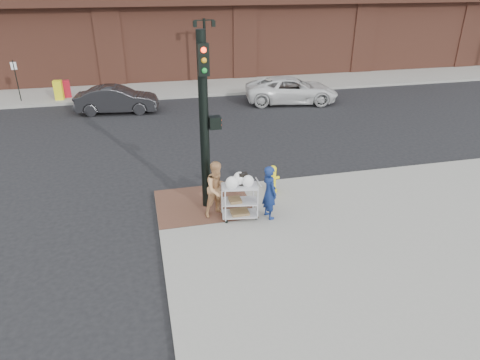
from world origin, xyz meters
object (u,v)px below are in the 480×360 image
object	(u,v)px
traffic_signal_pole	(205,119)
utility_cart	(240,198)
sedan_dark	(117,100)
minivan_white	(292,90)
woman_blue	(269,192)
pedestrian_tan	(218,189)
fire_hydrant	(273,179)
lamp_post	(205,46)

from	to	relation	value
traffic_signal_pole	utility_cart	bearing A→B (deg)	-50.78
traffic_signal_pole	utility_cart	xyz separation A→B (m)	(0.75, -0.92, -2.07)
utility_cart	sedan_dark	bearing A→B (deg)	106.30
minivan_white	traffic_signal_pole	bearing A→B (deg)	159.31
traffic_signal_pole	woman_blue	xyz separation A→B (m)	(1.57, -1.07, -1.90)
traffic_signal_pole	minivan_white	distance (m)	12.92
traffic_signal_pole	pedestrian_tan	xyz separation A→B (m)	(0.19, -0.60, -1.87)
minivan_white	sedan_dark	bearing A→B (deg)	98.53
sedan_dark	minivan_white	size ratio (longest dim) A/B	0.81
pedestrian_tan	minivan_white	world-z (taller)	pedestrian_tan
minivan_white	utility_cart	xyz separation A→B (m)	(-5.79, -11.86, 0.06)
minivan_white	fire_hydrant	world-z (taller)	minivan_white
lamp_post	traffic_signal_pole	xyz separation A→B (m)	(-2.48, -15.23, 0.21)
woman_blue	sedan_dark	xyz separation A→B (m)	(-4.36, 12.28, -0.26)
pedestrian_tan	fire_hydrant	world-z (taller)	pedestrian_tan
sedan_dark	minivan_white	distance (m)	9.34
utility_cart	fire_hydrant	bearing A→B (deg)	43.89
traffic_signal_pole	minivan_white	world-z (taller)	traffic_signal_pole
fire_hydrant	pedestrian_tan	bearing A→B (deg)	-152.51
pedestrian_tan	sedan_dark	bearing A→B (deg)	84.28
woman_blue	minivan_white	world-z (taller)	woman_blue
pedestrian_tan	fire_hydrant	xyz separation A→B (m)	(1.95, 1.01, -0.36)
traffic_signal_pole	sedan_dark	distance (m)	11.75
lamp_post	sedan_dark	xyz separation A→B (m)	(-5.27, -4.02, -1.94)
fire_hydrant	lamp_post	bearing A→B (deg)	88.69
woman_blue	utility_cart	size ratio (longest dim) A/B	1.16
lamp_post	pedestrian_tan	size ratio (longest dim) A/B	2.45
minivan_white	utility_cart	distance (m)	13.20
woman_blue	pedestrian_tan	size ratio (longest dim) A/B	0.96
minivan_white	fire_hydrant	xyz separation A→B (m)	(-4.40, -10.53, -0.09)
utility_cart	traffic_signal_pole	bearing A→B (deg)	129.22
fire_hydrant	traffic_signal_pole	bearing A→B (deg)	-169.03
woman_blue	minivan_white	bearing A→B (deg)	-35.93
pedestrian_tan	utility_cart	distance (m)	0.67
woman_blue	fire_hydrant	bearing A→B (deg)	-34.50
woman_blue	utility_cart	world-z (taller)	woman_blue
woman_blue	sedan_dark	world-z (taller)	woman_blue
woman_blue	pedestrian_tan	bearing A→B (deg)	57.57
woman_blue	utility_cart	xyz separation A→B (m)	(-0.81, 0.15, -0.17)
traffic_signal_pole	fire_hydrant	distance (m)	3.11
utility_cart	minivan_white	bearing A→B (deg)	63.99
traffic_signal_pole	sedan_dark	world-z (taller)	traffic_signal_pole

